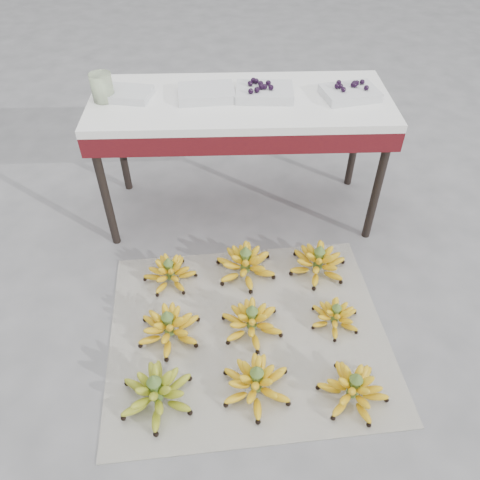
{
  "coord_description": "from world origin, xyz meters",
  "views": [
    {
      "loc": [
        -0.12,
        -1.27,
        1.78
      ],
      "look_at": [
        -0.06,
        0.36,
        0.25
      ],
      "focal_mm": 35.0,
      "sensor_mm": 36.0,
      "label": 1
    }
  ],
  "objects_px": {
    "tray_right": "(264,92)",
    "glass_jar": "(102,87)",
    "bunch_mid_center": "(252,321)",
    "vendor_table": "(240,113)",
    "newspaper_mat": "(248,332)",
    "tray_far_left": "(127,94)",
    "bunch_front_left": "(156,392)",
    "bunch_mid_right": "(335,316)",
    "bunch_front_right": "(353,389)",
    "bunch_back_left": "(170,272)",
    "tray_far_right": "(350,92)",
    "tray_left": "(206,93)",
    "bunch_front_center": "(256,383)",
    "bunch_back_center": "(245,264)",
    "bunch_back_right": "(318,262)",
    "bunch_mid_left": "(169,327)"
  },
  "relations": [
    {
      "from": "bunch_front_left",
      "to": "vendor_table",
      "type": "xyz_separation_m",
      "value": [
        0.38,
        1.21,
        0.56
      ]
    },
    {
      "from": "bunch_front_right",
      "to": "tray_left",
      "type": "bearing_deg",
      "value": 138.55
    },
    {
      "from": "bunch_front_left",
      "to": "vendor_table",
      "type": "height_order",
      "value": "vendor_table"
    },
    {
      "from": "bunch_back_left",
      "to": "bunch_back_right",
      "type": "distance_m",
      "value": 0.75
    },
    {
      "from": "bunch_mid_left",
      "to": "bunch_back_center",
      "type": "relative_size",
      "value": 0.93
    },
    {
      "from": "bunch_front_left",
      "to": "bunch_mid_left",
      "type": "relative_size",
      "value": 1.07
    },
    {
      "from": "tray_far_left",
      "to": "tray_left",
      "type": "height_order",
      "value": "tray_left"
    },
    {
      "from": "tray_right",
      "to": "glass_jar",
      "type": "distance_m",
      "value": 0.78
    },
    {
      "from": "bunch_front_center",
      "to": "bunch_mid_right",
      "type": "height_order",
      "value": "bunch_front_center"
    },
    {
      "from": "bunch_front_right",
      "to": "vendor_table",
      "type": "bearing_deg",
      "value": 132.02
    },
    {
      "from": "bunch_front_center",
      "to": "bunch_front_right",
      "type": "height_order",
      "value": "bunch_front_center"
    },
    {
      "from": "bunch_back_left",
      "to": "glass_jar",
      "type": "xyz_separation_m",
      "value": [
        -0.29,
        0.55,
        0.72
      ]
    },
    {
      "from": "bunch_front_left",
      "to": "bunch_front_right",
      "type": "relative_size",
      "value": 1.05
    },
    {
      "from": "bunch_front_left",
      "to": "bunch_front_center",
      "type": "height_order",
      "value": "bunch_front_left"
    },
    {
      "from": "newspaper_mat",
      "to": "tray_far_left",
      "type": "bearing_deg",
      "value": 121.61
    },
    {
      "from": "bunch_back_left",
      "to": "bunch_back_center",
      "type": "bearing_deg",
      "value": 19.06
    },
    {
      "from": "newspaper_mat",
      "to": "bunch_back_right",
      "type": "bearing_deg",
      "value": 44.63
    },
    {
      "from": "newspaper_mat",
      "to": "bunch_mid_right",
      "type": "bearing_deg",
      "value": 5.44
    },
    {
      "from": "bunch_back_right",
      "to": "tray_far_left",
      "type": "height_order",
      "value": "tray_far_left"
    },
    {
      "from": "bunch_mid_right",
      "to": "glass_jar",
      "type": "height_order",
      "value": "glass_jar"
    },
    {
      "from": "tray_left",
      "to": "bunch_back_right",
      "type": "bearing_deg",
      "value": -44.02
    },
    {
      "from": "bunch_front_center",
      "to": "bunch_mid_center",
      "type": "xyz_separation_m",
      "value": [
        -0.0,
        0.31,
        -0.0
      ]
    },
    {
      "from": "bunch_front_right",
      "to": "bunch_back_right",
      "type": "distance_m",
      "value": 0.71
    },
    {
      "from": "bunch_mid_center",
      "to": "tray_far_left",
      "type": "relative_size",
      "value": 1.44
    },
    {
      "from": "tray_right",
      "to": "bunch_mid_right",
      "type": "bearing_deg",
      "value": -71.33
    },
    {
      "from": "bunch_front_left",
      "to": "tray_far_right",
      "type": "distance_m",
      "value": 1.65
    },
    {
      "from": "newspaper_mat",
      "to": "glass_jar",
      "type": "bearing_deg",
      "value": 127.03
    },
    {
      "from": "vendor_table",
      "to": "tray_right",
      "type": "bearing_deg",
      "value": 4.96
    },
    {
      "from": "bunch_front_left",
      "to": "tray_left",
      "type": "bearing_deg",
      "value": 61.62
    },
    {
      "from": "bunch_back_left",
      "to": "tray_far_right",
      "type": "xyz_separation_m",
      "value": [
        0.91,
        0.54,
        0.68
      ]
    },
    {
      "from": "bunch_mid_right",
      "to": "bunch_back_left",
      "type": "bearing_deg",
      "value": 157.42
    },
    {
      "from": "bunch_back_center",
      "to": "bunch_mid_right",
      "type": "bearing_deg",
      "value": -58.66
    },
    {
      "from": "bunch_back_left",
      "to": "bunch_front_center",
      "type": "bearing_deg",
      "value": -44.08
    },
    {
      "from": "bunch_mid_center",
      "to": "tray_left",
      "type": "bearing_deg",
      "value": 77.14
    },
    {
      "from": "bunch_front_center",
      "to": "glass_jar",
      "type": "bearing_deg",
      "value": 116.44
    },
    {
      "from": "bunch_back_right",
      "to": "glass_jar",
      "type": "relative_size",
      "value": 2.51
    },
    {
      "from": "bunch_mid_center",
      "to": "vendor_table",
      "type": "distance_m",
      "value": 1.04
    },
    {
      "from": "bunch_back_right",
      "to": "tray_far_right",
      "type": "relative_size",
      "value": 1.12
    },
    {
      "from": "glass_jar",
      "to": "vendor_table",
      "type": "bearing_deg",
      "value": 0.02
    },
    {
      "from": "bunch_back_left",
      "to": "tray_far_right",
      "type": "bearing_deg",
      "value": 44.35
    },
    {
      "from": "bunch_mid_left",
      "to": "bunch_back_center",
      "type": "bearing_deg",
      "value": 28.78
    },
    {
      "from": "bunch_back_center",
      "to": "glass_jar",
      "type": "height_order",
      "value": "glass_jar"
    },
    {
      "from": "tray_right",
      "to": "bunch_front_left",
      "type": "bearing_deg",
      "value": -112.11
    },
    {
      "from": "bunch_front_left",
      "to": "tray_left",
      "type": "height_order",
      "value": "tray_left"
    },
    {
      "from": "tray_far_right",
      "to": "bunch_back_left",
      "type": "bearing_deg",
      "value": -149.31
    },
    {
      "from": "bunch_mid_right",
      "to": "tray_far_right",
      "type": "relative_size",
      "value": 0.8
    },
    {
      "from": "newspaper_mat",
      "to": "bunch_front_left",
      "type": "height_order",
      "value": "bunch_front_left"
    },
    {
      "from": "bunch_front_left",
      "to": "tray_far_right",
      "type": "height_order",
      "value": "tray_far_right"
    },
    {
      "from": "newspaper_mat",
      "to": "bunch_front_right",
      "type": "distance_m",
      "value": 0.53
    },
    {
      "from": "bunch_mid_center",
      "to": "bunch_back_center",
      "type": "height_order",
      "value": "bunch_back_center"
    }
  ]
}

